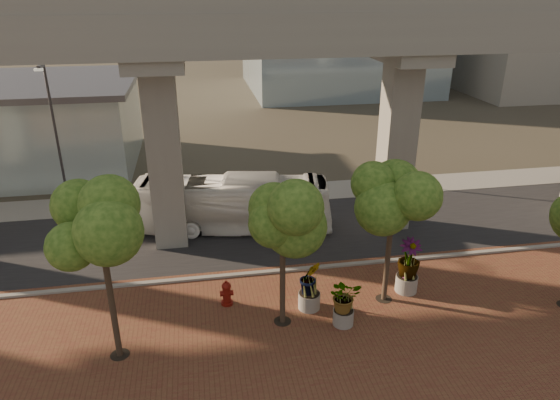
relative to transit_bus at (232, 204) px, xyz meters
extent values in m
plane|color=#3E392D|center=(2.76, -2.93, -1.50)|extent=(160.00, 160.00, 0.00)
cube|color=brown|center=(2.76, -10.93, -1.47)|extent=(70.00, 13.00, 0.06)
cube|color=black|center=(2.76, -0.93, -1.48)|extent=(90.00, 8.00, 0.04)
cube|color=gray|center=(2.76, -4.93, -1.42)|extent=(70.00, 0.25, 0.16)
cube|color=gray|center=(2.76, 4.57, -1.47)|extent=(90.00, 3.00, 0.06)
cube|color=gray|center=(2.76, -2.53, 9.00)|extent=(72.00, 2.40, 1.80)
cube|color=gray|center=(2.76, 0.67, 9.00)|extent=(72.00, 2.40, 1.80)
cube|color=gray|center=(2.76, -3.63, 10.40)|extent=(72.00, 0.12, 1.00)
imported|color=white|center=(0.00, 0.00, 0.00)|extent=(11.04, 4.32, 3.00)
cylinder|color=maroon|center=(-0.84, -7.08, -1.38)|extent=(0.50, 0.50, 0.11)
cylinder|color=maroon|center=(-0.84, -7.08, -0.98)|extent=(0.33, 0.33, 0.81)
sphere|color=maroon|center=(-0.84, -7.08, -0.58)|extent=(0.39, 0.39, 0.39)
cylinder|color=maroon|center=(-0.84, -7.08, -0.39)|extent=(0.11, 0.11, 0.14)
cylinder|color=maroon|center=(-0.84, -7.08, -0.91)|extent=(0.56, 0.22, 0.22)
cylinder|color=#A4A094|center=(3.59, -9.22, -1.12)|extent=(0.82, 0.82, 0.64)
imported|color=#254C14|center=(3.59, -9.22, -0.11)|extent=(1.83, 1.83, 1.37)
cylinder|color=#9B958C|center=(6.99, -7.44, -1.07)|extent=(0.96, 0.96, 0.74)
imported|color=#254C14|center=(6.99, -7.44, 0.18)|extent=(2.34, 2.34, 1.75)
cylinder|color=#A29F92|center=(2.51, -7.94, -1.09)|extent=(0.91, 0.91, 0.71)
imported|color=#254C14|center=(2.51, -7.94, 0.03)|extent=(2.03, 2.03, 1.52)
cylinder|color=#483729|center=(-4.93, -9.58, 0.56)|extent=(0.22, 0.22, 3.99)
cylinder|color=black|center=(-4.93, -9.58, -1.44)|extent=(0.70, 0.70, 0.01)
cylinder|color=#483729|center=(1.25, -8.66, 0.35)|extent=(0.22, 0.22, 3.58)
cylinder|color=black|center=(1.25, -8.66, -1.44)|extent=(0.70, 0.70, 0.01)
cylinder|color=#483729|center=(5.81, -7.88, 0.51)|extent=(0.22, 0.22, 3.89)
cylinder|color=black|center=(5.81, -7.88, -1.44)|extent=(0.70, 0.70, 0.01)
cylinder|color=#302F34|center=(-9.51, 4.57, 2.76)|extent=(0.15, 0.15, 8.45)
cube|color=#302F34|center=(-9.51, 4.04, 6.99)|extent=(0.16, 1.06, 0.16)
cube|color=silver|center=(-9.51, 3.51, 6.88)|extent=(0.42, 0.21, 0.13)
cylinder|color=#2B2C30|center=(11.53, 4.57, 2.16)|extent=(0.13, 0.13, 7.25)
cube|color=#2B2C30|center=(11.53, 4.12, 5.79)|extent=(0.14, 0.91, 0.14)
cube|color=silver|center=(11.53, 3.66, 5.69)|extent=(0.36, 0.18, 0.11)
camera|label=1|loc=(-1.67, -24.80, 10.94)|focal=32.00mm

